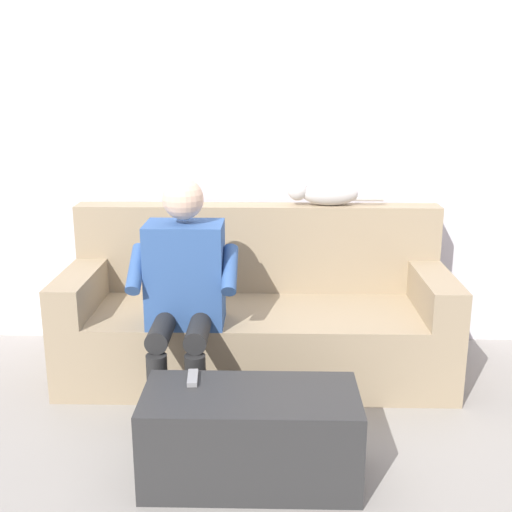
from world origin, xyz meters
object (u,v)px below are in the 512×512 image
Objects in this scene: couch at (256,318)px; coffee_table at (251,436)px; person_solo_seated at (184,283)px; remote_gray at (193,378)px; cat_on_backrest at (324,193)px.

couch is 1.08m from coffee_table.
couch is at bearing -90.00° from coffee_table.
coffee_table is 0.77× the size of person_solo_seated.
cat_on_backrest is at bearing 147.93° from remote_gray.
person_solo_seated is at bearing 40.59° from cat_on_backrest.
person_solo_seated reaches higher than remote_gray.
coffee_table is 1.61m from cat_on_backrest.
person_solo_seated reaches higher than cat_on_backrest.
couch is 1.84× the size of person_solo_seated.
couch is 2.39× the size of coffee_table.
remote_gray is (-0.11, 0.57, -0.25)m from person_solo_seated.
coffee_table is 0.35m from remote_gray.
remote_gray is at bearing -24.77° from coffee_table.
coffee_table is 6.43× the size of remote_gray.
person_solo_seated is 2.09× the size of cat_on_backrest.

